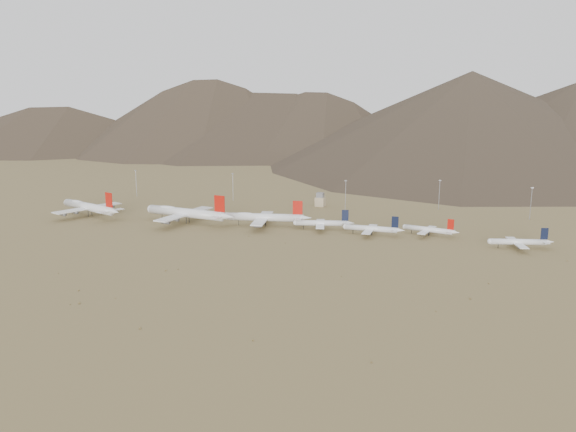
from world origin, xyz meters
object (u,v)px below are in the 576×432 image
(widebody_east, at_px, (264,217))
(control_tower, at_px, (320,200))
(widebody_centre, at_px, (186,213))
(narrowbody_b, at_px, (372,229))
(narrowbody_a, at_px, (323,223))
(widebody_west, at_px, (89,207))

(widebody_east, relative_size, control_tower, 5.46)
(widebody_centre, distance_m, narrowbody_b, 141.48)
(narrowbody_a, bearing_deg, widebody_east, 169.29)
(widebody_west, bearing_deg, widebody_east, 24.41)
(widebody_east, distance_m, control_tower, 91.78)
(narrowbody_b, bearing_deg, narrowbody_a, 171.23)
(narrowbody_a, xyz_separation_m, control_tower, (-25.03, 87.21, 0.53))
(widebody_east, xyz_separation_m, control_tower, (19.44, 89.68, -1.46))
(widebody_west, bearing_deg, widebody_centre, 21.12)
(widebody_centre, height_order, narrowbody_a, widebody_centre)
(widebody_west, height_order, widebody_centre, widebody_centre)
(widebody_west, height_order, widebody_east, widebody_west)
(widebody_centre, height_order, narrowbody_b, widebody_centre)
(widebody_west, bearing_deg, narrowbody_a, 24.25)
(control_tower, bearing_deg, widebody_east, -102.23)
(narrowbody_b, bearing_deg, control_tower, 124.18)
(widebody_centre, xyz_separation_m, narrowbody_a, (104.24, 11.56, -3.37))
(widebody_centre, distance_m, widebody_east, 60.47)
(widebody_centre, distance_m, control_tower, 126.64)
(narrowbody_b, bearing_deg, widebody_east, 178.00)
(narrowbody_a, relative_size, narrowbody_b, 1.02)
(widebody_east, bearing_deg, widebody_centre, 178.11)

